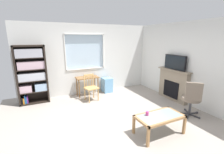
{
  "coord_description": "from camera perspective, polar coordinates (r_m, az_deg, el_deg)",
  "views": [
    {
      "loc": [
        -1.79,
        -3.4,
        2.1
      ],
      "look_at": [
        0.23,
        0.77,
        0.95
      ],
      "focal_mm": 25.38,
      "sensor_mm": 36.0,
      "label": 1
    }
  ],
  "objects": [
    {
      "name": "plastic_drawer_unit",
      "position": [
        6.3,
        -1.82,
        -2.85
      ],
      "size": [
        0.35,
        0.4,
        0.57
      ],
      "primitive_type": "cube",
      "color": "#72ADDB",
      "rests_on": "ground"
    },
    {
      "name": "desk_under_window",
      "position": [
        5.91,
        -8.91,
        -1.22
      ],
      "size": [
        0.81,
        0.45,
        0.7
      ],
      "color": "brown",
      "rests_on": "ground"
    },
    {
      "name": "bookshelf",
      "position": [
        5.68,
        -26.97,
        1.51
      ],
      "size": [
        0.9,
        0.38,
        1.89
      ],
      "color": "black",
      "rests_on": "ground"
    },
    {
      "name": "wall_right",
      "position": [
        5.56,
        25.81,
        4.28
      ],
      "size": [
        0.12,
        5.04,
        2.61
      ],
      "primitive_type": "cube",
      "color": "silver",
      "rests_on": "ground"
    },
    {
      "name": "office_chair",
      "position": [
        4.77,
        26.85,
        -6.54
      ],
      "size": [
        0.63,
        0.6,
        1.0
      ],
      "color": "#7A6B5B",
      "rests_on": "ground"
    },
    {
      "name": "coffee_table",
      "position": [
        3.76,
        16.76,
        -14.03
      ],
      "size": [
        1.06,
        0.56,
        0.44
      ],
      "color": "#8C9E99",
      "rests_on": "ground"
    },
    {
      "name": "wall_back_with_window",
      "position": [
        6.15,
        -8.6,
        5.94
      ],
      "size": [
        4.96,
        0.15,
        2.61
      ],
      "color": "silver",
      "rests_on": "ground"
    },
    {
      "name": "sippy_cup",
      "position": [
        3.65,
        12.55,
        -12.67
      ],
      "size": [
        0.07,
        0.07,
        0.09
      ],
      "primitive_type": "cylinder",
      "color": "#DB3D84",
      "rests_on": "coffee_table"
    },
    {
      "name": "ground",
      "position": [
        4.38,
        1.71,
        -14.87
      ],
      "size": [
        5.96,
        5.84,
        0.02
      ],
      "primitive_type": "cube",
      "color": "#9E9389"
    },
    {
      "name": "tv",
      "position": [
        5.67,
        21.72,
        4.93
      ],
      "size": [
        0.06,
        0.86,
        0.49
      ],
      "color": "black",
      "rests_on": "fireplace"
    },
    {
      "name": "fireplace",
      "position": [
        5.84,
        21.16,
        -2.56
      ],
      "size": [
        0.26,
        1.25,
        1.07
      ],
      "color": "gray",
      "rests_on": "ground"
    },
    {
      "name": "wooden_chair",
      "position": [
        5.45,
        -7.66,
        -3.67
      ],
      "size": [
        0.48,
        0.46,
        0.9
      ],
      "color": "tan",
      "rests_on": "ground"
    }
  ]
}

